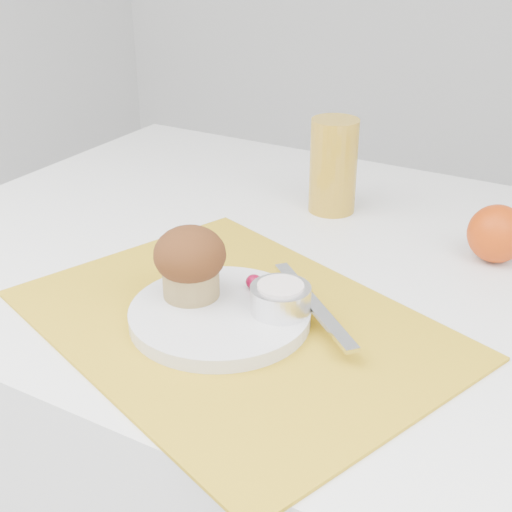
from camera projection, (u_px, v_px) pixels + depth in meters
The scene contains 11 objects.
table at pixel (324, 480), 1.09m from camera, with size 1.20×0.80×0.75m, color white.
placemat at pixel (234, 324), 0.79m from camera, with size 0.47×0.35×0.00m, color gold.
plate at pixel (220, 314), 0.79m from camera, with size 0.20×0.20×0.02m, color silver.
ramekin at pixel (280, 299), 0.77m from camera, with size 0.07×0.07×0.03m, color silver.
cream at pixel (281, 287), 0.77m from camera, with size 0.05×0.05×0.01m, color silver.
raspberry_near at pixel (254, 282), 0.82m from camera, with size 0.02×0.02×0.02m, color #590218.
raspberry_far at pixel (267, 296), 0.79m from camera, with size 0.02×0.02×0.02m, color #51020C.
butter_knife at pixel (313, 304), 0.79m from camera, with size 0.20×0.02×0.00m, color silver.
orange at pixel (497, 234), 0.92m from camera, with size 0.08×0.08×0.08m, color #BF3B06.
juice_glass at pixel (333, 166), 1.05m from camera, with size 0.07×0.07×0.14m, color #BC8F23.
muffin at pixel (190, 261), 0.79m from camera, with size 0.08×0.08×0.08m.
Camera 1 is at (0.32, -0.72, 1.17)m, focal length 50.00 mm.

